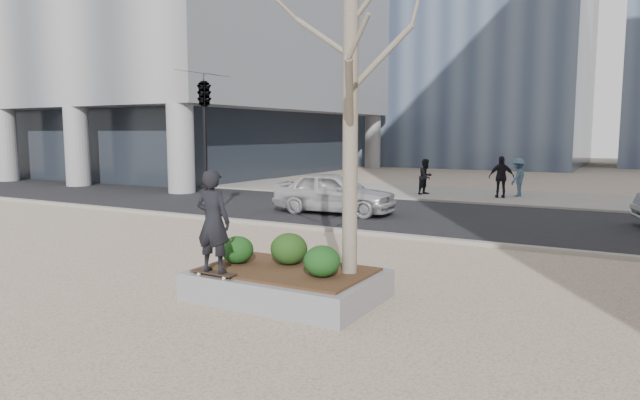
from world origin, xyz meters
The scene contains 16 objects.
ground centered at (0.00, 0.00, 0.00)m, with size 120.00×120.00×0.00m, color #BFA68D.
street centered at (0.00, 10.00, 0.01)m, with size 60.00×8.00×0.02m, color black.
far_sidewalk centered at (0.00, 17.00, 0.01)m, with size 60.00×6.00×0.02m, color gray.
planter centered at (1.00, 0.00, 0.23)m, with size 3.00×2.00×0.45m, color gray.
planter_mulch centered at (1.00, 0.00, 0.47)m, with size 2.70×1.70×0.04m, color #382314.
sycamore_tree centered at (2.00, 0.30, 3.79)m, with size 2.80×2.80×6.60m, color gray, non-canonical shape.
shrub_left centered at (0.04, -0.07, 0.73)m, with size 0.56×0.56×0.47m, color #133812.
shrub_middle centered at (0.85, 0.30, 0.76)m, with size 0.63×0.63×0.54m, color #163811.
shrub_right centered at (1.75, -0.16, 0.74)m, with size 0.58×0.58×0.49m, color #133D14.
skateboard centered at (0.18, -0.86, 0.49)m, with size 0.78×0.20×0.07m, color black, non-canonical shape.
skateboarder centered at (0.18, -0.86, 1.34)m, with size 0.60×0.39×1.63m, color black.
police_car centered at (-2.90, 9.04, 0.73)m, with size 1.67×4.14×1.41m, color silver.
pedestrian_a centered at (-2.19, 16.26, 0.80)m, with size 0.76×0.59×1.56m, color black.
pedestrian_b centered at (1.49, 17.39, 0.84)m, with size 1.05×0.60×1.62m, color #3F5C71.
pedestrian_c centered at (1.01, 16.44, 0.89)m, with size 1.02×0.42×1.73m, color black.
traffic_light_near centered at (-5.50, 5.60, 2.25)m, with size 0.60×2.48×4.50m, color black, non-canonical shape.
Camera 1 is at (5.98, -7.75, 2.73)m, focal length 32.00 mm.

